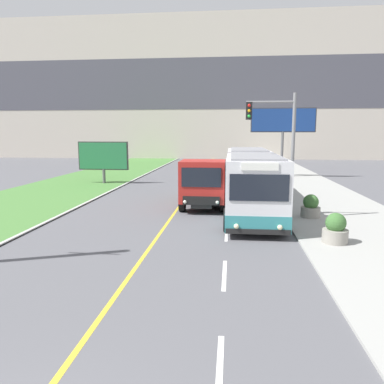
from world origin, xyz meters
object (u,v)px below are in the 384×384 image
(city_bus, at_px, (250,180))
(car_distant, at_px, (218,172))
(traffic_light_mast, at_px, (279,141))
(dump_truck, at_px, (204,184))
(planter_round_second, at_px, (311,207))
(billboard_large, at_px, (283,123))
(billboard_small, at_px, (103,156))
(planter_round_near, at_px, (335,230))

(city_bus, relative_size, car_distant, 3.03)
(traffic_light_mast, bearing_deg, dump_truck, 144.71)
(dump_truck, xyz_separation_m, planter_round_second, (5.34, -2.12, -0.77))
(city_bus, distance_m, billboard_large, 15.74)
(car_distant, xyz_separation_m, planter_round_second, (5.03, -15.24, -0.12))
(billboard_small, relative_size, planter_round_second, 3.72)
(car_distant, relative_size, planter_round_second, 3.86)
(billboard_large, distance_m, planter_round_second, 17.78)
(car_distant, relative_size, traffic_light_mast, 0.72)
(planter_round_near, xyz_separation_m, planter_round_second, (-0.02, 4.33, -0.01))
(billboard_large, distance_m, billboard_small, 16.40)
(dump_truck, height_order, planter_round_near, dump_truck)
(dump_truck, distance_m, planter_round_near, 8.42)
(traffic_light_mast, distance_m, planter_round_second, 3.65)
(car_distant, relative_size, billboard_small, 1.04)
(city_bus, bearing_deg, billboard_small, 141.37)
(car_distant, distance_m, billboard_small, 10.13)
(city_bus, relative_size, dump_truck, 1.98)
(billboard_large, bearing_deg, billboard_small, -159.17)
(city_bus, xyz_separation_m, billboard_large, (3.62, 14.92, 3.45))
(planter_round_near, bearing_deg, planter_round_second, 90.25)
(city_bus, bearing_deg, traffic_light_mast, -67.47)
(traffic_light_mast, bearing_deg, billboard_small, 136.65)
(city_bus, xyz_separation_m, billboard_small, (-11.48, 9.17, 0.63))
(car_distant, bearing_deg, billboard_large, 18.46)
(traffic_light_mast, xyz_separation_m, planter_round_second, (1.68, 0.47, -3.20))
(car_distant, bearing_deg, dump_truck, -91.38)
(car_distant, height_order, billboard_small, billboard_small)
(city_bus, distance_m, traffic_light_mast, 3.68)
(planter_round_second, bearing_deg, dump_truck, 158.32)
(dump_truck, height_order, billboard_large, billboard_large)
(billboard_large, distance_m, planter_round_near, 21.98)
(billboard_small, bearing_deg, car_distant, 22.29)
(dump_truck, xyz_separation_m, car_distant, (0.32, 13.11, -0.65))
(car_distant, xyz_separation_m, planter_round_near, (5.04, -19.56, -0.11))
(billboard_large, bearing_deg, traffic_light_mast, -98.02)
(car_distant, xyz_separation_m, billboard_large, (5.84, 1.95, 4.35))
(car_distant, relative_size, billboard_large, 0.67)
(planter_round_near, bearing_deg, billboard_large, 87.89)
(planter_round_near, relative_size, planter_round_second, 1.02)
(billboard_small, bearing_deg, city_bus, -38.63)
(dump_truck, bearing_deg, billboard_small, 133.85)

